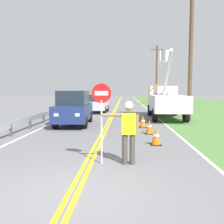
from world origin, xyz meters
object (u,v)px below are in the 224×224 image
utility_pole_mid (157,74)px  traffic_cone_mid (149,127)px  traffic_cone_lead (156,136)px  traffic_cone_tail (143,122)px  oncoming_sedan_second (97,104)px  flagger_worker (128,128)px  utility_bucket_truck (165,100)px  oncoming_suv_nearest (74,108)px  stop_sign_paddle (101,105)px  utility_pole_near (191,53)px

utility_pole_mid → traffic_cone_mid: 25.50m
traffic_cone_lead → traffic_cone_tail: 4.47m
oncoming_sedan_second → utility_pole_mid: 15.93m
flagger_worker → utility_bucket_truck: size_ratio=0.27×
oncoming_suv_nearest → traffic_cone_lead: oncoming_suv_nearest is taller
utility_bucket_truck → oncoming_suv_nearest: utility_bucket_truck is taller
utility_bucket_truck → traffic_cone_mid: bearing=-105.1°
stop_sign_paddle → oncoming_suv_nearest: size_ratio=0.50×
flagger_worker → utility_bucket_truck: (3.00, 12.01, 0.36)m
oncoming_sedan_second → utility_pole_near: 10.00m
flagger_worker → traffic_cone_lead: flagger_worker is taller
utility_pole_near → traffic_cone_lead: 9.34m
utility_bucket_truck → traffic_cone_tail: size_ratio=9.80×
stop_sign_paddle → oncoming_sedan_second: stop_sign_paddle is taller
traffic_cone_tail → traffic_cone_mid: bearing=-85.7°
utility_pole_mid → oncoming_sedan_second: bearing=-118.1°
flagger_worker → stop_sign_paddle: size_ratio=0.78×
traffic_cone_mid → stop_sign_paddle: bearing=-110.6°
oncoming_sedan_second → traffic_cone_tail: (3.64, -9.16, -0.50)m
utility_pole_mid → traffic_cone_mid: bearing=-98.0°
traffic_cone_mid → traffic_cone_tail: size_ratio=1.00×
utility_bucket_truck → oncoming_suv_nearest: (-6.21, -4.13, -0.34)m
oncoming_sedan_second → utility_bucket_truck: bearing=-36.1°
utility_pole_mid → traffic_cone_lead: 27.83m
utility_pole_near → traffic_cone_tail: bearing=-137.1°
stop_sign_paddle → traffic_cone_mid: stop_sign_paddle is taller
utility_pole_near → traffic_cone_tail: (-3.42, -3.18, -4.28)m
oncoming_suv_nearest → traffic_cone_lead: 6.90m
stop_sign_paddle → utility_bucket_truck: size_ratio=0.34×
stop_sign_paddle → oncoming_sedan_second: 16.31m
utility_pole_mid → traffic_cone_tail: bearing=-99.1°
traffic_cone_mid → utility_pole_near: bearing=58.1°
flagger_worker → utility_pole_near: utility_pole_near is taller
utility_bucket_truck → oncoming_sedan_second: bearing=143.9°
oncoming_sedan_second → traffic_cone_tail: oncoming_sedan_second is taller
utility_bucket_truck → utility_pole_mid: (1.59, 17.84, 3.10)m
oncoming_suv_nearest → traffic_cone_mid: 5.26m
traffic_cone_lead → traffic_cone_tail: same height
flagger_worker → oncoming_suv_nearest: bearing=112.2°
utility_pole_near → traffic_cone_lead: utility_pole_near is taller
oncoming_suv_nearest → utility_pole_near: bearing=17.0°
oncoming_sedan_second → utility_pole_mid: (7.30, 13.68, 3.67)m
utility_bucket_truck → traffic_cone_lead: size_ratio=9.80×
flagger_worker → traffic_cone_tail: bearing=82.4°
stop_sign_paddle → utility_bucket_truck: 12.59m
utility_bucket_truck → stop_sign_paddle: bearing=-107.4°
utility_pole_mid → traffic_cone_mid: utility_pole_mid is taller
utility_pole_near → traffic_cone_lead: bearing=-113.0°
utility_pole_near → utility_bucket_truck: bearing=126.7°
flagger_worker → traffic_cone_tail: (0.94, 7.02, -0.71)m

